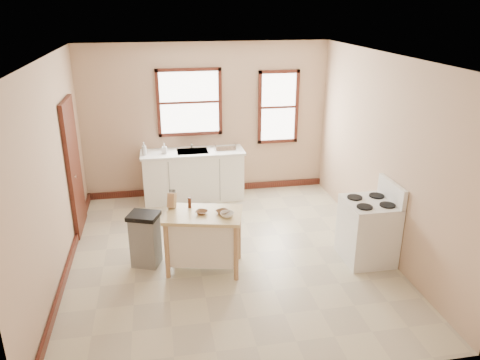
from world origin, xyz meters
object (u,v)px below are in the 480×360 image
bowl_c (227,215)px  pepper_grinder (190,203)px  dish_rack (225,147)px  bowl_a (202,212)px  soap_bottle_a (144,149)px  trash_bin (145,239)px  kitchen_island (204,241)px  gas_stove (369,222)px  soap_bottle_b (164,148)px  bowl_b (223,212)px  knife_block (172,201)px

bowl_c → pepper_grinder: bearing=141.2°
dish_rack → bowl_a: bearing=-99.5°
bowl_a → soap_bottle_a: bearing=107.5°
bowl_c → trash_bin: (-1.08, 0.40, -0.47)m
kitchen_island → gas_stove: size_ratio=0.87×
gas_stove → kitchen_island: bearing=175.8°
dish_rack → soap_bottle_b: bearing=-172.0°
bowl_b → soap_bottle_b: bearing=105.3°
dish_rack → bowl_b: bearing=-93.3°
soap_bottle_a → soap_bottle_b: soap_bottle_a is taller
soap_bottle_a → bowl_c: size_ratio=1.26×
pepper_grinder → bowl_a: (0.14, -0.22, -0.06)m
kitchen_island → knife_block: knife_block is taller
kitchen_island → pepper_grinder: size_ratio=6.73×
soap_bottle_b → pepper_grinder: soap_bottle_b is taller
bowl_a → trash_bin: size_ratio=0.20×
knife_block → bowl_c: size_ratio=1.10×
soap_bottle_a → bowl_b: size_ratio=1.36×
soap_bottle_b → pepper_grinder: 2.24m
knife_block → trash_bin: knife_block is taller
bowl_b → bowl_c: 0.11m
dish_rack → pepper_grinder: (-0.83, -2.26, -0.07)m
kitchen_island → bowl_a: bearing=-144.5°
gas_stove → soap_bottle_a: bearing=140.1°
kitchen_island → bowl_c: bowl_c is taller
soap_bottle_a → pepper_grinder: soap_bottle_a is taller
bowl_c → knife_block: bearing=148.8°
dish_rack → knife_block: knife_block is taller
soap_bottle_b → dish_rack: soap_bottle_b is taller
knife_block → bowl_c: (0.69, -0.42, -0.07)m
trash_bin → dish_rack: bearing=77.8°
kitchen_island → bowl_c: 0.55m
dish_rack → kitchen_island: 2.62m
soap_bottle_b → trash_bin: (-0.36, -2.19, -0.62)m
dish_rack → pepper_grinder: bearing=-104.1°
soap_bottle_a → soap_bottle_b: bearing=9.9°
kitchen_island → gas_stove: gas_stove is taller
bowl_a → trash_bin: 0.93m
soap_bottle_a → bowl_a: (0.76, -2.40, -0.19)m
dish_rack → kitchen_island: (-0.66, -2.47, -0.56)m
pepper_grinder → bowl_b: pepper_grinder is taller
knife_block → bowl_b: size_ratio=1.18×
soap_bottle_b → knife_block: bearing=-78.9°
kitchen_island → soap_bottle_b: bearing=113.6°
knife_block → gas_stove: size_ratio=0.17×
gas_stove → trash_bin: bearing=172.5°
soap_bottle_a → dish_rack: (1.44, 0.08, -0.07)m
knife_block → bowl_c: knife_block is taller
bowl_b → knife_block: bearing=154.2°
dish_rack → bowl_a: size_ratio=2.51×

